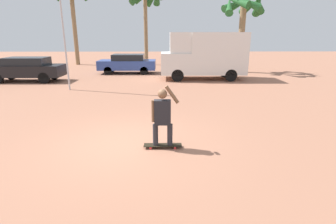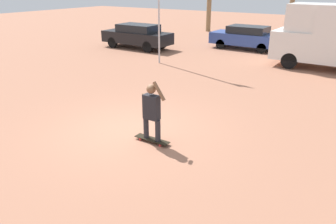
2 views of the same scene
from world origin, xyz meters
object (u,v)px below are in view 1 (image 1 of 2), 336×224
object	(u,v)px
skateboard	(163,145)
parked_car_blue	(128,63)
parked_car_black	(26,69)
palm_tree_near_van	(243,9)
camper_van	(205,54)
flagpole	(63,17)
person_skateboarder	(162,114)

from	to	relation	value
skateboard	parked_car_blue	size ratio (longest dim) A/B	0.23
parked_car_black	parked_car_blue	bearing A→B (deg)	31.17
skateboard	palm_tree_near_van	world-z (taller)	palm_tree_near_van
camper_van	flagpole	world-z (taller)	flagpole
parked_car_black	person_skateboarder	bearing A→B (deg)	-49.94
person_skateboarder	palm_tree_near_van	world-z (taller)	palm_tree_near_van
skateboard	camper_van	bearing A→B (deg)	76.36
skateboard	person_skateboarder	bearing A→B (deg)	-180.00
parked_car_black	palm_tree_near_van	size ratio (longest dim) A/B	0.78
skateboard	flagpole	size ratio (longest dim) A/B	0.15
skateboard	person_skateboarder	xyz separation A→B (m)	(-0.00, -0.00, 0.87)
parked_car_blue	flagpole	world-z (taller)	flagpole
skateboard	palm_tree_near_van	bearing A→B (deg)	67.59
skateboard	camper_van	xyz separation A→B (m)	(2.72, 11.20, 1.56)
flagpole	person_skateboarder	bearing A→B (deg)	-56.58
camper_van	palm_tree_near_van	world-z (taller)	palm_tree_near_van
skateboard	parked_car_black	distance (m)	13.58
camper_van	flagpole	xyz separation A→B (m)	(-7.79, -3.52, 2.09)
parked_car_black	palm_tree_near_van	xyz separation A→B (m)	(14.72, 4.16, 3.92)
parked_car_black	flagpole	size ratio (longest dim) A/B	0.69
parked_car_blue	parked_car_black	world-z (taller)	parked_car_black
parked_car_blue	camper_van	bearing A→B (deg)	-26.62
skateboard	flagpole	xyz separation A→B (m)	(-5.07, 7.68, 3.66)
person_skateboarder	palm_tree_near_van	xyz separation A→B (m)	(5.99, 14.53, 3.79)
camper_van	parked_car_black	world-z (taller)	camper_van
skateboard	camper_van	distance (m)	11.63
palm_tree_near_van	person_skateboarder	bearing A→B (deg)	-112.41
person_skateboarder	flagpole	bearing A→B (deg)	123.42
person_skateboarder	parked_car_black	distance (m)	13.56
person_skateboarder	parked_car_blue	distance (m)	14.24
parked_car_blue	parked_car_black	distance (m)	6.93
parked_car_black	flagpole	xyz separation A→B (m)	(3.66, -2.69, 2.92)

